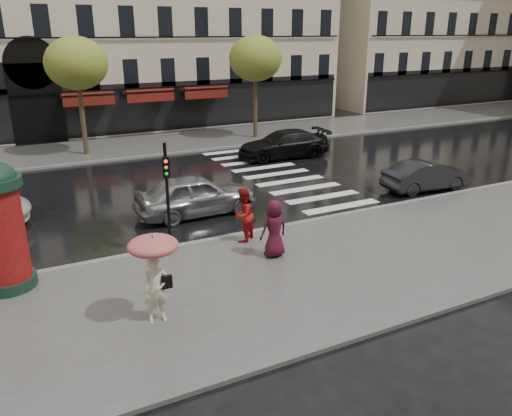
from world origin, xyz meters
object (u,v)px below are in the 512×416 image
woman_red (243,215)px  car_silver (196,195)px  woman_umbrella (154,265)px  car_black (283,144)px  traffic_light (167,187)px  car_darkgrey (426,176)px  man_burgundy (274,229)px

woman_red → car_silver: (-0.41, 3.46, -0.24)m
woman_umbrella → car_black: 17.81m
traffic_light → car_darkgrey: 12.71m
car_darkgrey → man_burgundy: bearing=113.0°
woman_umbrella → traffic_light: size_ratio=0.65×
car_silver → car_darkgrey: 10.61m
woman_red → woman_umbrella: bearing=4.3°
woman_umbrella → woman_red: 5.41m
woman_red → car_silver: size_ratio=0.39×
woman_red → car_black: 12.50m
car_silver → traffic_light: bearing=146.0°
man_burgundy → car_silver: bearing=-85.0°
woman_umbrella → woman_red: bearing=41.7°
traffic_light → woman_red: bearing=-7.7°
woman_umbrella → man_burgundy: 4.85m
woman_umbrella → traffic_light: (1.56, 3.91, 0.63)m
woman_red → car_black: bearing=-163.3°
man_burgundy → car_silver: man_burgundy is taller
man_burgundy → car_black: (6.98, 11.67, -0.28)m
woman_umbrella → car_darkgrey: bearing=20.9°
car_darkgrey → car_black: (-2.74, 8.33, 0.09)m
woman_umbrella → car_silver: (3.60, 7.04, -0.84)m
woman_umbrella → car_darkgrey: 15.10m
traffic_light → car_silver: (2.04, 3.13, -1.46)m
traffic_light → car_black: bearing=45.0°
traffic_light → car_black: size_ratio=0.67×
car_darkgrey → car_black: car_black is taller
man_burgundy → car_darkgrey: 10.28m
woman_umbrella → car_darkgrey: woman_umbrella is taller
woman_umbrella → car_black: (11.34, 13.71, -0.88)m
woman_red → traffic_light: bearing=-45.2°
man_burgundy → car_darkgrey: man_burgundy is taller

